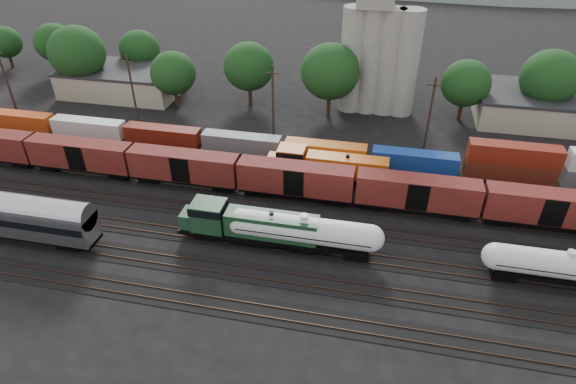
% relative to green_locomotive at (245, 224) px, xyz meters
% --- Properties ---
extents(ground, '(600.00, 600.00, 0.00)m').
position_rel_green_locomotive_xyz_m(ground, '(8.80, 5.00, -2.67)').
color(ground, black).
extents(tracks, '(180.00, 33.20, 0.20)m').
position_rel_green_locomotive_xyz_m(tracks, '(8.80, 5.00, -2.62)').
color(tracks, black).
rests_on(tracks, ground).
extents(green_locomotive, '(17.72, 3.13, 4.69)m').
position_rel_green_locomotive_xyz_m(green_locomotive, '(0.00, 0.00, 0.00)').
color(green_locomotive, black).
rests_on(green_locomotive, ground).
extents(tank_car_a, '(17.87, 3.20, 4.68)m').
position_rel_green_locomotive_xyz_m(tank_car_a, '(6.80, -0.00, 0.11)').
color(tank_car_a, silver).
rests_on(tank_car_a, ground).
extents(tank_car_b, '(16.69, 2.99, 4.37)m').
position_rel_green_locomotive_xyz_m(tank_car_b, '(34.13, -0.00, -0.06)').
color(tank_car_b, silver).
rests_on(tank_car_b, ground).
extents(orange_locomotive, '(18.39, 3.06, 4.60)m').
position_rel_green_locomotive_xyz_m(orange_locomotive, '(6.89, 15.00, -0.05)').
color(orange_locomotive, black).
rests_on(orange_locomotive, ground).
extents(boxcar_string, '(169.00, 2.90, 4.20)m').
position_rel_green_locomotive_xyz_m(boxcar_string, '(19.27, 10.00, 0.45)').
color(boxcar_string, black).
rests_on(boxcar_string, ground).
extents(container_wall, '(165.60, 2.60, 5.80)m').
position_rel_green_locomotive_xyz_m(container_wall, '(11.63, 20.00, -0.02)').
color(container_wall, black).
rests_on(container_wall, ground).
extents(grain_silo, '(13.40, 5.00, 29.00)m').
position_rel_green_locomotive_xyz_m(grain_silo, '(12.09, 41.00, 8.59)').
color(grain_silo, gray).
rests_on(grain_silo, ground).
extents(industrial_sheds, '(119.38, 17.26, 5.10)m').
position_rel_green_locomotive_xyz_m(industrial_sheds, '(15.43, 40.25, -0.11)').
color(industrial_sheds, '#9E937F').
rests_on(industrial_sheds, ground).
extents(tree_band, '(159.16, 21.00, 14.53)m').
position_rel_green_locomotive_xyz_m(tree_band, '(5.90, 41.28, 4.73)').
color(tree_band, black).
rests_on(tree_band, ground).
extents(utility_poles, '(122.20, 0.36, 12.00)m').
position_rel_green_locomotive_xyz_m(utility_poles, '(8.80, 27.00, 3.54)').
color(utility_poles, black).
rests_on(utility_poles, ground).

